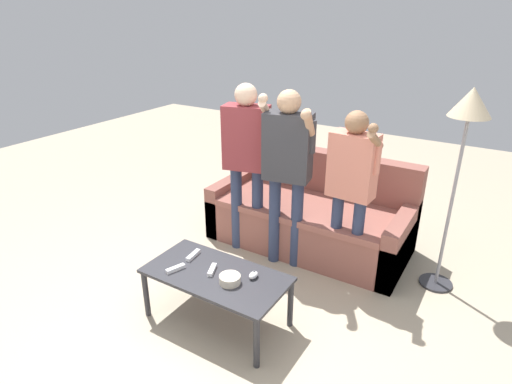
% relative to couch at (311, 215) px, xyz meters
% --- Properties ---
extents(ground_plane, '(12.00, 12.00, 0.00)m').
position_rel_couch_xyz_m(ground_plane, '(0.05, -1.46, -0.30)').
color(ground_plane, tan).
extents(couch, '(1.95, 0.91, 0.90)m').
position_rel_couch_xyz_m(couch, '(0.00, 0.00, 0.00)').
color(couch, brown).
rests_on(couch, ground).
extents(coffee_table, '(1.08, 0.55, 0.43)m').
position_rel_couch_xyz_m(coffee_table, '(-0.09, -1.49, 0.08)').
color(coffee_table, '#2D2D33').
rests_on(coffee_table, ground).
extents(snack_bowl, '(0.15, 0.15, 0.06)m').
position_rel_couch_xyz_m(snack_bowl, '(0.07, -1.53, 0.16)').
color(snack_bowl, beige).
rests_on(snack_bowl, coffee_table).
extents(game_remote_nunchuk, '(0.06, 0.09, 0.05)m').
position_rel_couch_xyz_m(game_remote_nunchuk, '(0.18, -1.39, 0.15)').
color(game_remote_nunchuk, white).
rests_on(game_remote_nunchuk, coffee_table).
extents(floor_lamp, '(0.31, 0.31, 1.72)m').
position_rel_couch_xyz_m(floor_lamp, '(1.26, -0.10, 1.16)').
color(floor_lamp, '#2D2D33').
rests_on(floor_lamp, ground).
extents(player_left, '(0.52, 0.32, 1.64)m').
position_rel_couch_xyz_m(player_left, '(-0.49, -0.45, 0.73)').
color(player_left, '#2D3856').
rests_on(player_left, ground).
extents(player_center, '(0.52, 0.36, 1.64)m').
position_rel_couch_xyz_m(player_center, '(-0.04, -0.48, 0.73)').
color(player_center, '#2D3856').
rests_on(player_center, ground).
extents(player_right, '(0.44, 0.32, 1.52)m').
position_rel_couch_xyz_m(player_right, '(0.52, -0.41, 0.65)').
color(player_right, '#2D3856').
rests_on(player_right, ground).
extents(game_remote_wand_near, '(0.08, 0.15, 0.03)m').
position_rel_couch_xyz_m(game_remote_wand_near, '(-0.37, -1.62, 0.14)').
color(game_remote_wand_near, white).
rests_on(game_remote_wand_near, coffee_table).
extents(game_remote_wand_far, '(0.06, 0.16, 0.03)m').
position_rel_couch_xyz_m(game_remote_wand_far, '(-0.38, -1.40, 0.14)').
color(game_remote_wand_far, white).
rests_on(game_remote_wand_far, coffee_table).
extents(game_remote_wand_spare, '(0.09, 0.15, 0.03)m').
position_rel_couch_xyz_m(game_remote_wand_spare, '(-0.13, -1.48, 0.14)').
color(game_remote_wand_spare, white).
rests_on(game_remote_wand_spare, coffee_table).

